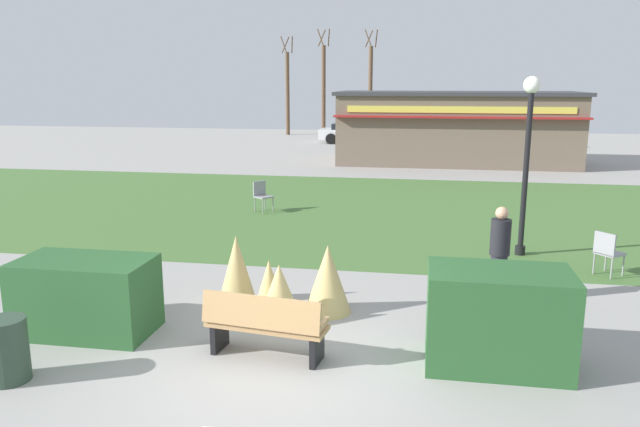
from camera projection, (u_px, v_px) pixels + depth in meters
name	position (u px, v px, depth m)	size (l,w,h in m)	color
ground_plane	(275.00, 372.00, 8.01)	(80.00, 80.00, 0.00)	#999691
lawn_patch	(360.00, 210.00, 18.12)	(36.00, 12.00, 0.01)	#446B33
park_bench	(265.00, 325.00, 8.33)	(1.76, 0.75, 0.95)	tan
hedge_left	(86.00, 296.00, 9.19)	(2.00, 1.10, 1.15)	#28562B
hedge_right	(498.00, 319.00, 8.08)	(1.87, 1.10, 1.33)	#28562B
ornamental_grass_behind_left	(269.00, 287.00, 9.93)	(0.57, 0.57, 0.93)	tan
ornamental_grass_behind_right	(237.00, 269.00, 10.41)	(0.67, 0.67, 1.20)	tan
ornamental_grass_behind_center	(279.00, 295.00, 9.47)	(0.77, 0.77, 0.99)	tan
ornamental_grass_behind_far	(328.00, 279.00, 10.00)	(0.78, 0.78, 1.15)	tan
lamppost_mid	(528.00, 144.00, 12.91)	(0.36, 0.36, 3.86)	black
trash_bin	(7.00, 350.00, 7.71)	(0.52, 0.52, 0.84)	#2D4233
food_kiosk	(455.00, 127.00, 28.09)	(10.89, 4.87, 3.28)	#6B5B4C
cafe_chair_west	(262.00, 194.00, 17.77)	(0.62, 0.62, 0.89)	gray
cafe_chair_east	(607.00, 250.00, 11.86)	(0.62, 0.62, 0.89)	gray
person_strolling	(499.00, 254.00, 10.39)	(0.34, 0.34, 1.69)	#23232D
parked_car_west_slot	(354.00, 132.00, 37.39)	(4.22, 2.10, 1.20)	silver
parked_car_center_slot	(444.00, 134.00, 36.49)	(4.32, 2.29, 1.20)	black
parked_car_east_slot	(526.00, 135.00, 35.71)	(4.23, 2.11, 1.20)	#2D6638
tree_left_bg	(370.00, 90.00, 41.00)	(0.91, 0.96, 7.06)	brown
tree_right_bg	(324.00, 89.00, 41.72)	(0.91, 0.96, 7.16)	brown
tree_center_bg	(288.00, 92.00, 42.68)	(0.91, 0.96, 6.76)	brown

